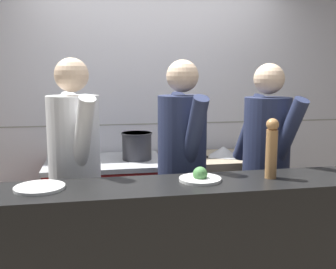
{
  "coord_description": "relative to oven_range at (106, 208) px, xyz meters",
  "views": [
    {
      "loc": [
        -0.6,
        -2.43,
        1.63
      ],
      "look_at": [
        -0.01,
        0.65,
        1.15
      ],
      "focal_mm": 42.0,
      "sensor_mm": 36.0,
      "label": 1
    }
  ],
  "objects": [
    {
      "name": "oven_range",
      "position": [
        0.0,
        0.0,
        0.0
      ],
      "size": [
        1.02,
        0.71,
        0.88
      ],
      "color": "maroon",
      "rests_on": "ground_plane"
    },
    {
      "name": "sauce_pot",
      "position": [
        0.29,
        -0.01,
        0.57
      ],
      "size": [
        0.27,
        0.27,
        0.24
      ],
      "color": "#2D2D33",
      "rests_on": "oven_range"
    },
    {
      "name": "chef_head_cook",
      "position": [
        -0.22,
        -0.69,
        0.53
      ],
      "size": [
        0.45,
        0.75,
        1.74
      ],
      "rotation": [
        0.0,
        0.0,
        0.32
      ],
      "color": "black",
      "rests_on": "ground_plane"
    },
    {
      "name": "chef_line",
      "position": [
        1.19,
        -0.71,
        0.51
      ],
      "size": [
        0.44,
        0.74,
        1.71
      ],
      "rotation": [
        0.0,
        0.0,
        0.31
      ],
      "color": "black",
      "rests_on": "ground_plane"
    },
    {
      "name": "mixing_bowl_steel",
      "position": [
        1.09,
        0.0,
        0.48
      ],
      "size": [
        0.27,
        0.27,
        0.09
      ],
      "color": "#B7BABF",
      "rests_on": "prep_counter"
    },
    {
      "name": "stock_pot",
      "position": [
        -0.29,
        0.06,
        0.52
      ],
      "size": [
        0.34,
        0.34,
        0.15
      ],
      "color": "beige",
      "rests_on": "oven_range"
    },
    {
      "name": "pepper_mill",
      "position": [
        0.98,
        -1.23,
        0.75
      ],
      "size": [
        0.08,
        0.08,
        0.37
      ],
      "color": "#AD7A47",
      "rests_on": "pass_counter"
    },
    {
      "name": "chef_sous",
      "position": [
        0.54,
        -0.7,
        0.52
      ],
      "size": [
        0.4,
        0.76,
        1.74
      ],
      "rotation": [
        0.0,
        0.0,
        0.15
      ],
      "color": "black",
      "rests_on": "ground_plane"
    },
    {
      "name": "pass_counter",
      "position": [
        0.49,
        -1.25,
        0.05
      ],
      "size": [
        2.83,
        0.45,
        1.0
      ],
      "color": "black",
      "rests_on": "ground_plane"
    },
    {
      "name": "wall_back_tiled",
      "position": [
        0.51,
        0.4,
        0.86
      ],
      "size": [
        8.0,
        0.06,
        2.6
      ],
      "color": "silver",
      "rests_on": "ground_plane"
    },
    {
      "name": "chefs_knife",
      "position": [
        0.97,
        -0.09,
        0.44
      ],
      "size": [
        0.37,
        0.18,
        0.02
      ],
      "color": "#B7BABF",
      "rests_on": "prep_counter"
    },
    {
      "name": "prep_counter",
      "position": [
        1.0,
        -0.0,
        -0.0
      ],
      "size": [
        0.95,
        0.65,
        0.88
      ],
      "color": "gray",
      "rests_on": "ground_plane"
    },
    {
      "name": "plated_dish_main",
      "position": [
        -0.39,
        -1.21,
        0.56
      ],
      "size": [
        0.28,
        0.28,
        0.02
      ],
      "color": "white",
      "rests_on": "pass_counter"
    },
    {
      "name": "plated_dish_appetiser",
      "position": [
        0.53,
        -1.21,
        0.58
      ],
      "size": [
        0.25,
        0.25,
        0.09
      ],
      "color": "white",
      "rests_on": "pass_counter"
    }
  ]
}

